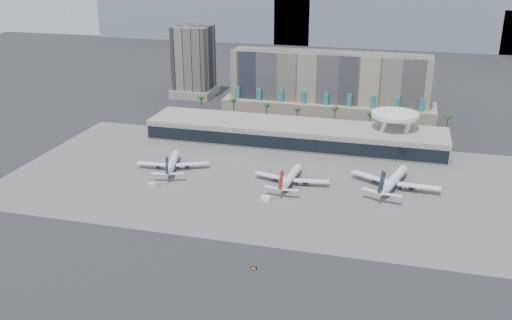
% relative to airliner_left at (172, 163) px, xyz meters
% --- Properties ---
extents(ground, '(900.00, 900.00, 0.00)m').
position_rel_airliner_left_xyz_m(ground, '(52.72, -54.90, -3.37)').
color(ground, '#232326').
rests_on(ground, ground).
extents(apron_pad, '(260.00, 130.00, 0.06)m').
position_rel_airliner_left_xyz_m(apron_pad, '(52.72, 0.10, -3.34)').
color(apron_pad, '#5B5B59').
rests_on(apron_pad, ground).
extents(mountain_ridge, '(680.00, 60.00, 70.00)m').
position_rel_airliner_left_xyz_m(mountain_ridge, '(80.60, 415.10, 26.52)').
color(mountain_ridge, gray).
rests_on(mountain_ridge, ground).
extents(hotel, '(140.00, 30.00, 42.00)m').
position_rel_airliner_left_xyz_m(hotel, '(62.72, 119.51, 13.44)').
color(hotel, gray).
rests_on(hotel, ground).
extents(office_tower, '(30.00, 30.00, 52.00)m').
position_rel_airliner_left_xyz_m(office_tower, '(-42.28, 145.10, 19.57)').
color(office_tower, black).
rests_on(office_tower, ground).
extents(terminal, '(170.00, 32.50, 14.50)m').
position_rel_airliner_left_xyz_m(terminal, '(52.72, 54.94, 3.15)').
color(terminal, '#A7A193').
rests_on(terminal, ground).
extents(saucer_structure, '(26.00, 26.00, 21.89)m').
position_rel_airliner_left_xyz_m(saucer_structure, '(107.72, 61.10, 15.09)').
color(saucer_structure, white).
rests_on(saucer_structure, ground).
extents(palm_row, '(157.80, 2.80, 13.10)m').
position_rel_airliner_left_xyz_m(palm_row, '(59.72, 90.10, 7.13)').
color(palm_row, brown).
rests_on(palm_row, ground).
extents(airliner_left, '(36.54, 37.91, 13.35)m').
position_rel_airliner_left_xyz_m(airliner_left, '(0.00, 0.00, 0.00)').
color(airliner_left, white).
rests_on(airliner_left, ground).
extents(airliner_centre, '(37.53, 38.72, 13.36)m').
position_rel_airliner_left_xyz_m(airliner_centre, '(62.32, -3.18, 0.00)').
color(airliner_centre, white).
rests_on(airliner_centre, ground).
extents(airliner_right, '(42.64, 44.24, 15.58)m').
position_rel_airliner_left_xyz_m(airliner_right, '(110.27, 4.70, 0.56)').
color(airliner_right, white).
rests_on(airliner_right, ground).
extents(service_vehicle_a, '(4.36, 3.37, 1.92)m').
position_rel_airliner_left_xyz_m(service_vehicle_a, '(-0.73, -23.05, -2.41)').
color(service_vehicle_a, silver).
rests_on(service_vehicle_a, ground).
extents(service_vehicle_b, '(4.02, 2.43, 2.01)m').
position_rel_airliner_left_xyz_m(service_vehicle_b, '(55.33, -24.16, -2.36)').
color(service_vehicle_b, white).
rests_on(service_vehicle_b, ground).
extents(taxiway_sign, '(2.32, 0.51, 1.05)m').
position_rel_airliner_left_xyz_m(taxiway_sign, '(65.29, -81.69, -2.85)').
color(taxiway_sign, black).
rests_on(taxiway_sign, ground).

